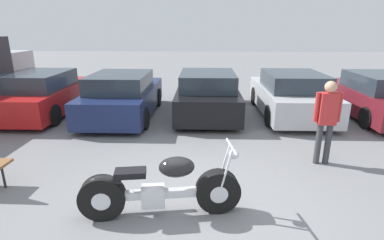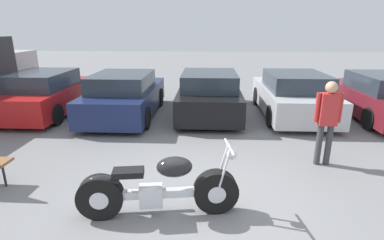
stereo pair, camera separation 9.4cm
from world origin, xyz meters
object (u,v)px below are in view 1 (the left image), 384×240
parked_car_red (43,94)px  parked_car_navy (123,96)px  parked_car_black (207,94)px  motorcycle (160,189)px  parked_car_silver (291,95)px  person_standing (327,116)px  parked_car_maroon (378,97)px

parked_car_red → parked_car_navy: bearing=-4.2°
parked_car_black → parked_car_red: bearing=-178.3°
motorcycle → parked_car_silver: size_ratio=0.58×
person_standing → parked_car_maroon: bearing=49.5°
parked_car_red → person_standing: bearing=-24.4°
parked_car_navy → parked_car_silver: size_ratio=1.00×
motorcycle → parked_car_navy: (-1.84, 5.09, 0.21)m
person_standing → parked_car_navy: bearing=146.7°
motorcycle → parked_car_navy: size_ratio=0.58×
parked_car_red → parked_car_silver: size_ratio=1.00×
parked_car_silver → parked_car_maroon: 2.61m
parked_car_silver → person_standing: size_ratio=2.37×
parked_car_red → parked_car_navy: size_ratio=1.00×
parked_car_navy → parked_car_black: bearing=7.6°
parked_car_navy → parked_car_maroon: size_ratio=1.00×
parked_car_silver → parked_car_maroon: (2.61, -0.13, 0.00)m
parked_car_maroon → parked_car_red: bearing=-179.9°
motorcycle → parked_car_red: 6.91m
parked_car_navy → parked_car_black: (2.61, 0.35, 0.00)m
parked_car_red → parked_car_black: size_ratio=1.00×
parked_car_black → motorcycle: bearing=-98.1°
parked_car_black → parked_car_maroon: size_ratio=1.00×
parked_car_navy → parked_car_maroon: bearing=1.5°
motorcycle → parked_car_maroon: 8.00m
parked_car_red → parked_car_black: 5.22m
parked_car_red → parked_car_maroon: (10.44, 0.02, 0.00)m
motorcycle → person_standing: (3.07, 1.87, 0.59)m
motorcycle → parked_car_black: parked_car_black is taller
motorcycle → parked_car_black: 5.50m
motorcycle → person_standing: bearing=31.4°
person_standing → motorcycle: bearing=-148.6°
parked_car_maroon → person_standing: (-2.93, -3.43, 0.38)m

